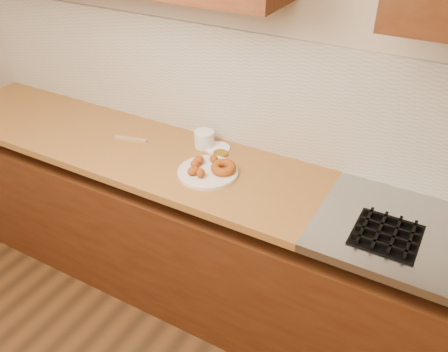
% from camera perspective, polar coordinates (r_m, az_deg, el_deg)
% --- Properties ---
extents(wall_back, '(4.00, 0.02, 2.70)m').
position_cam_1_polar(wall_back, '(2.34, 3.76, 13.37)').
color(wall_back, '#B9A68D').
rests_on(wall_back, ground).
extents(base_cabinet, '(3.60, 0.60, 0.77)m').
position_cam_1_polar(base_cabinet, '(2.61, -0.06, -9.07)').
color(base_cabinet, '#4A2511').
rests_on(base_cabinet, floor).
extents(butcher_block, '(2.30, 0.62, 0.04)m').
position_cam_1_polar(butcher_block, '(2.64, -12.50, 3.81)').
color(butcher_block, olive).
rests_on(butcher_block, base_cabinet).
extents(backsplash, '(3.60, 0.02, 0.60)m').
position_cam_1_polar(backsplash, '(2.38, 3.50, 9.90)').
color(backsplash, '#B7B2A4').
rests_on(backsplash, wall_back).
extents(donut_plate, '(0.29, 0.29, 0.02)m').
position_cam_1_polar(donut_plate, '(2.28, -1.94, 0.47)').
color(donut_plate, beige).
rests_on(donut_plate, butcher_block).
extents(ring_donut, '(0.13, 0.13, 0.05)m').
position_cam_1_polar(ring_donut, '(2.26, -0.08, 1.04)').
color(ring_donut, '#A0480F').
rests_on(ring_donut, donut_plate).
extents(fried_dough_chunks, '(0.13, 0.21, 0.05)m').
position_cam_1_polar(fried_dough_chunks, '(2.28, -2.95, 1.26)').
color(fried_dough_chunks, '#A0480F').
rests_on(fried_dough_chunks, donut_plate).
extents(plastic_tub, '(0.12, 0.12, 0.09)m').
position_cam_1_polar(plastic_tub, '(2.49, -2.39, 4.47)').
color(plastic_tub, silver).
rests_on(plastic_tub, butcher_block).
extents(tub_lid, '(0.13, 0.13, 0.01)m').
position_cam_1_polar(tub_lid, '(2.49, -0.82, 3.39)').
color(tub_lid, white).
rests_on(tub_lid, butcher_block).
extents(brass_jar_lid, '(0.09, 0.09, 0.01)m').
position_cam_1_polar(brass_jar_lid, '(2.43, -0.43, 2.70)').
color(brass_jar_lid, '#AB8024').
rests_on(brass_jar_lid, butcher_block).
extents(wooden_utensil, '(0.18, 0.07, 0.01)m').
position_cam_1_polar(wooden_utensil, '(2.61, -11.14, 4.37)').
color(wooden_utensil, '#A67B59').
rests_on(wooden_utensil, butcher_block).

